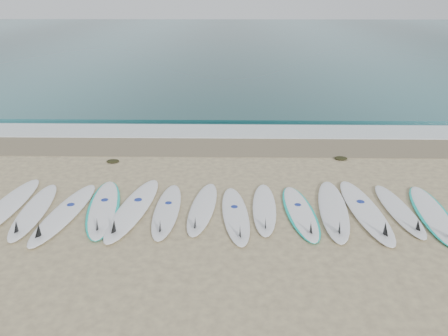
{
  "coord_description": "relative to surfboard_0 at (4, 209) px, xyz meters",
  "views": [
    {
      "loc": [
        0.28,
        -7.92,
        4.28
      ],
      "look_at": [
        0.12,
        1.48,
        0.4
      ],
      "focal_mm": 35.0,
      "sensor_mm": 36.0,
      "label": 1
    }
  ],
  "objects": [
    {
      "name": "ground",
      "position": [
        4.42,
        -0.02,
        -0.06
      ],
      "size": [
        120.0,
        120.0,
        0.0
      ],
      "primitive_type": "plane",
      "color": "tan"
    },
    {
      "name": "ocean",
      "position": [
        4.42,
        32.48,
        -0.05
      ],
      "size": [
        120.0,
        55.0,
        0.03
      ],
      "primitive_type": "cube",
      "color": "#1D5155",
      "rests_on": "ground"
    },
    {
      "name": "wet_sand_band",
      "position": [
        4.42,
        4.08,
        -0.06
      ],
      "size": [
        120.0,
        1.8,
        0.01
      ],
      "primitive_type": "cube",
      "color": "#75674D",
      "rests_on": "ground"
    },
    {
      "name": "foam_band",
      "position": [
        4.42,
        5.48,
        -0.04
      ],
      "size": [
        120.0,
        1.4,
        0.04
      ],
      "primitive_type": "cube",
      "color": "silver",
      "rests_on": "ground"
    },
    {
      "name": "wave_crest",
      "position": [
        4.42,
        6.98,
        -0.01
      ],
      "size": [
        120.0,
        1.0,
        0.1
      ],
      "primitive_type": "cube",
      "color": "#1D5155",
      "rests_on": "ground"
    },
    {
      "name": "surfboard_0",
      "position": [
        0.0,
        0.0,
        0.0
      ],
      "size": [
        0.68,
        2.89,
        0.37
      ],
      "rotation": [
        0.0,
        0.0,
        -0.03
      ],
      "color": "white",
      "rests_on": "ground"
    },
    {
      "name": "surfboard_1",
      "position": [
        0.65,
        -0.09,
        -0.01
      ],
      "size": [
        0.73,
        2.58,
        0.33
      ],
      "rotation": [
        0.0,
        0.0,
        0.08
      ],
      "color": "white",
      "rests_on": "ground"
    },
    {
      "name": "surfboard_2",
      "position": [
        1.31,
        -0.2,
        -0.0
      ],
      "size": [
        0.87,
        2.78,
        0.35
      ],
      "rotation": [
        0.0,
        0.0,
        -0.11
      ],
      "color": "white",
      "rests_on": "ground"
    },
    {
      "name": "surfboard_3",
      "position": [
        2.05,
        0.08,
        -0.01
      ],
      "size": [
        1.07,
        2.75,
        0.34
      ],
      "rotation": [
        0.0,
        0.0,
        0.16
      ],
      "color": "white",
      "rests_on": "ground"
    },
    {
      "name": "surfboard_4",
      "position": [
        2.67,
        0.03,
        0.0
      ],
      "size": [
        0.97,
        2.94,
        0.37
      ],
      "rotation": [
        0.0,
        0.0,
        -0.13
      ],
      "color": "white",
      "rests_on": "ground"
    },
    {
      "name": "surfboard_5",
      "position": [
        3.38,
        -0.03,
        -0.01
      ],
      "size": [
        0.52,
        2.46,
        0.32
      ],
      "rotation": [
        0.0,
        0.0,
        0.0
      ],
      "color": "white",
      "rests_on": "ground"
    },
    {
      "name": "surfboard_6",
      "position": [
        4.11,
        0.1,
        -0.01
      ],
      "size": [
        0.74,
        2.44,
        0.31
      ],
      "rotation": [
        0.0,
        0.0,
        -0.1
      ],
      "color": "white",
      "rests_on": "ground"
    },
    {
      "name": "surfboard_7",
      "position": [
        4.8,
        -0.18,
        -0.01
      ],
      "size": [
        0.73,
        2.52,
        0.32
      ],
      "rotation": [
        0.0,
        0.0,
        0.09
      ],
      "color": "white",
      "rests_on": "ground"
    },
    {
      "name": "surfboard_8",
      "position": [
        5.4,
        0.1,
        -0.01
      ],
      "size": [
        0.6,
        2.37,
        0.3
      ],
      "rotation": [
        0.0,
        0.0,
        -0.05
      ],
      "color": "white",
      "rests_on": "ground"
    },
    {
      "name": "surfboard_9",
      "position": [
        6.13,
        -0.03,
        -0.02
      ],
      "size": [
        0.76,
        2.47,
        0.31
      ],
      "rotation": [
        0.0,
        0.0,
        0.07
      ],
      "color": "white",
      "rests_on": "ground"
    },
    {
      "name": "surfboard_10",
      "position": [
        6.82,
        0.06,
        -0.0
      ],
      "size": [
        0.88,
        2.83,
        0.36
      ],
      "rotation": [
        0.0,
        0.0,
        -0.11
      ],
      "color": "white",
      "rests_on": "ground"
    },
    {
      "name": "surfboard_11",
      "position": [
        7.47,
        0.02,
        0.0
      ],
      "size": [
        0.77,
        2.91,
        0.37
      ],
      "rotation": [
        0.0,
        0.0,
        0.06
      ],
      "color": "white",
      "rests_on": "ground"
    },
    {
      "name": "surfboard_12",
      "position": [
        8.18,
        0.07,
        -0.01
      ],
      "size": [
        0.61,
        2.42,
        0.31
      ],
      "rotation": [
        0.0,
        0.0,
        0.05
      ],
      "color": "white",
      "rests_on": "ground"
    },
    {
      "name": "surfboard_13",
      "position": [
        8.8,
        -0.07,
        -0.01
      ],
      "size": [
        0.92,
        2.71,
        0.34
      ],
      "rotation": [
        0.0,
        0.0,
        -0.11
      ],
      "color": "white",
      "rests_on": "ground"
    },
    {
      "name": "seaweed_near",
      "position": [
        1.56,
        2.78,
        -0.03
      ],
      "size": [
        0.34,
        0.26,
        0.07
      ],
      "primitive_type": "ellipsoid",
      "color": "black",
      "rests_on": "ground"
    },
    {
      "name": "seaweed_far",
      "position": [
        7.67,
        3.1,
        -0.03
      ],
      "size": [
        0.35,
        0.27,
        0.07
      ],
      "primitive_type": "ellipsoid",
      "color": "black",
      "rests_on": "ground"
    }
  ]
}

